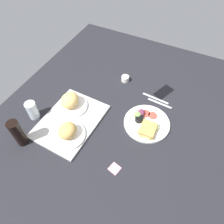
{
  "coord_description": "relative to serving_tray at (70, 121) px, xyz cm",
  "views": [
    {
      "loc": [
        -70.61,
        -33.22,
        107.28
      ],
      "look_at": [
        2.0,
        3.0,
        4.0
      ],
      "focal_mm": 33.12,
      "sensor_mm": 36.0,
      "label": 1
    }
  ],
  "objects": [
    {
      "name": "ground_plane",
      "position": [
        14.05,
        -24.51,
        -2.3
      ],
      "size": [
        190.0,
        150.0,
        3.0
      ],
      "primitive_type": "cube",
      "color": "black"
    },
    {
      "name": "serving_tray",
      "position": [
        0.0,
        0.0,
        0.0
      ],
      "size": [
        46.21,
        34.67,
        1.6
      ],
      "primitive_type": "cube",
      "rotation": [
        0.0,
        0.0,
        -0.04
      ],
      "color": "#B2B2AD",
      "rests_on": "ground_plane"
    },
    {
      "name": "bread_plate_near",
      "position": [
        -9.89,
        -5.35,
        4.31
      ],
      "size": [
        21.1,
        21.1,
        9.35
      ],
      "color": "white",
      "rests_on": "serving_tray"
    },
    {
      "name": "bread_plate_far",
      "position": [
        10.1,
        5.67,
        5.01
      ],
      "size": [
        20.27,
        20.27,
        10.2
      ],
      "color": "white",
      "rests_on": "serving_tray"
    },
    {
      "name": "plate_with_salad",
      "position": [
        19.42,
        -43.53,
        0.9
      ],
      "size": [
        28.78,
        28.78,
        5.4
      ],
      "color": "white",
      "rests_on": "ground_plane"
    },
    {
      "name": "drinking_glass",
      "position": [
        -6.61,
        23.01,
        5.47
      ],
      "size": [
        6.61,
        6.61,
        12.54
      ],
      "primitive_type": "cylinder",
      "color": "silver",
      "rests_on": "ground_plane"
    },
    {
      "name": "soda_bottle",
      "position": [
        -24.71,
        16.78,
        8.74
      ],
      "size": [
        6.4,
        6.4,
        19.08
      ],
      "primitive_type": "cylinder",
      "color": "black",
      "rests_on": "ground_plane"
    },
    {
      "name": "espresso_cup",
      "position": [
        50.11,
        -15.49,
        1.2
      ],
      "size": [
        5.6,
        5.6,
        4.0
      ],
      "primitive_type": "cylinder",
      "color": "silver",
      "rests_on": "ground_plane"
    },
    {
      "name": "fork",
      "position": [
        40.08,
        -45.94,
        -0.55
      ],
      "size": [
        2.41,
        17.05,
        0.5
      ],
      "primitive_type": "cube",
      "rotation": [
        0.0,
        0.0,
        1.51
      ],
      "color": "#B7B7BC",
      "rests_on": "ground_plane"
    },
    {
      "name": "knife",
      "position": [
        43.08,
        -41.94,
        -0.55
      ],
      "size": [
        2.83,
        19.05,
        0.5
      ],
      "primitive_type": "cube",
      "rotation": [
        0.0,
        0.0,
        1.5
      ],
      "color": "#B7B7BC",
      "rests_on": "ground_plane"
    },
    {
      "name": "cell_phone",
      "position": [
        51.64,
        -45.1,
        -0.4
      ],
      "size": [
        16.04,
        12.03,
        0.8
      ],
      "primitive_type": "cube",
      "rotation": [
        0.0,
        0.0,
        -0.38
      ],
      "color": "black",
      "rests_on": "ground_plane"
    },
    {
      "name": "sticky_note",
      "position": [
        -15.55,
        -38.81,
        -0.74
      ],
      "size": [
        6.79,
        6.79,
        0.12
      ],
      "primitive_type": "cube",
      "rotation": [
        0.0,
        0.0,
        -0.24
      ],
      "color": "pink",
      "rests_on": "ground_plane"
    }
  ]
}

